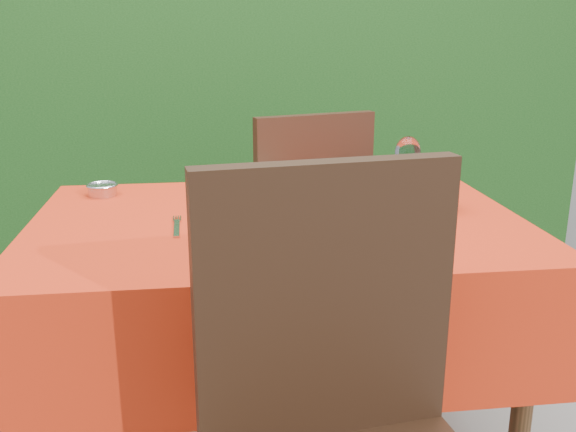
{
  "coord_description": "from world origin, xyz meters",
  "views": [
    {
      "loc": [
        -0.18,
        -1.58,
        1.23
      ],
      "look_at": [
        0.02,
        -0.05,
        0.77
      ],
      "focal_mm": 40.0,
      "sensor_mm": 36.0,
      "label": 1
    }
  ],
  "objects": [
    {
      "name": "steel_ramekin",
      "position": [
        -0.48,
        0.3,
        0.76
      ],
      "size": [
        0.08,
        0.08,
        0.03
      ],
      "primitive_type": "cylinder",
      "color": "silver",
      "rests_on": "dining_table"
    },
    {
      "name": "hedge",
      "position": [
        0.0,
        1.55,
        0.92
      ],
      "size": [
        3.2,
        0.55,
        1.78
      ],
      "color": "black",
      "rests_on": "ground"
    },
    {
      "name": "pasta_plate",
      "position": [
        -0.02,
        0.32,
        0.77
      ],
      "size": [
        0.23,
        0.23,
        0.06
      ],
      "rotation": [
        0.0,
        0.0,
        -0.3
      ],
      "color": "silver",
      "rests_on": "dining_table"
    },
    {
      "name": "wine_glass",
      "position": [
        0.39,
        0.16,
        0.87
      ],
      "size": [
        0.07,
        0.07,
        0.18
      ],
      "color": "silver",
      "rests_on": "dining_table"
    },
    {
      "name": "dining_table",
      "position": [
        0.0,
        0.0,
        0.6
      ],
      "size": [
        1.26,
        0.86,
        0.75
      ],
      "color": "#482C17",
      "rests_on": "ground"
    },
    {
      "name": "water_glass",
      "position": [
        0.45,
        0.02,
        0.79
      ],
      "size": [
        0.07,
        0.07,
        0.09
      ],
      "color": "silver",
      "rests_on": "dining_table"
    },
    {
      "name": "chair_far",
      "position": [
        0.15,
        0.61,
        0.54
      ],
      "size": [
        0.53,
        0.53,
        0.95
      ],
      "rotation": [
        0.0,
        0.0,
        3.43
      ],
      "color": "black",
      "rests_on": "ground"
    },
    {
      "name": "fork",
      "position": [
        -0.26,
        -0.06,
        0.75
      ],
      "size": [
        0.03,
        0.19,
        0.0
      ],
      "primitive_type": "cube",
      "rotation": [
        0.0,
        0.0,
        0.03
      ],
      "color": "#B4B4BB",
      "rests_on": "dining_table"
    },
    {
      "name": "pizza_plate",
      "position": [
        0.04,
        -0.17,
        0.78
      ],
      "size": [
        0.36,
        0.36,
        0.07
      ],
      "rotation": [
        0.0,
        0.0,
        0.02
      ],
      "color": "white",
      "rests_on": "dining_table"
    }
  ]
}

